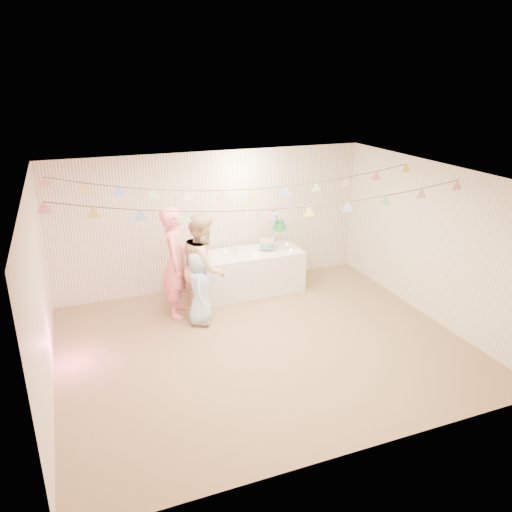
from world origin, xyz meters
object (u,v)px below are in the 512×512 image
object	(u,v)px
table	(247,272)
person_adult_a	(176,262)
person_child	(199,287)
person_adult_b	(204,267)
cake_stand	(273,232)

from	to	relation	value
table	person_adult_a	world-z (taller)	person_adult_a
person_adult_a	person_child	distance (m)	0.60
person_adult_b	person_child	bearing A→B (deg)	160.30
table	person_child	bearing A→B (deg)	-142.05
cake_stand	person_adult_b	size ratio (longest dim) A/B	0.40
table	person_adult_a	distance (m)	1.60
table	person_child	size ratio (longest dim) A/B	1.64
person_adult_a	person_child	world-z (taller)	person_adult_a
cake_stand	person_child	xyz separation A→B (m)	(-1.70, -0.95, -0.48)
person_adult_a	person_child	size ratio (longest dim) A/B	1.51
table	cake_stand	size ratio (longest dim) A/B	2.86
table	person_adult_a	size ratio (longest dim) A/B	1.09
table	person_adult_b	world-z (taller)	person_adult_b
person_adult_a	cake_stand	bearing A→B (deg)	-55.97
cake_stand	person_adult_a	bearing A→B (deg)	-165.28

